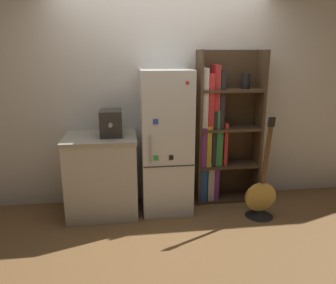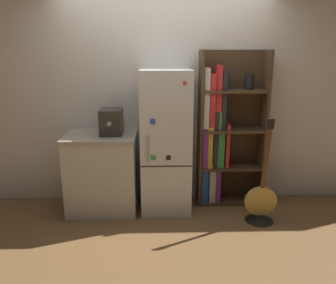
{
  "view_description": "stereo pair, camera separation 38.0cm",
  "coord_description": "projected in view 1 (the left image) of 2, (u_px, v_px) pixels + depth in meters",
  "views": [
    {
      "loc": [
        -0.46,
        -3.49,
        1.81
      ],
      "look_at": [
        0.03,
        0.15,
        0.83
      ],
      "focal_mm": 35.0,
      "sensor_mm": 36.0,
      "label": 1
    },
    {
      "loc": [
        -0.08,
        -3.52,
        1.81
      ],
      "look_at": [
        0.03,
        0.15,
        0.83
      ],
      "focal_mm": 35.0,
      "sensor_mm": 36.0,
      "label": 2
    }
  ],
  "objects": [
    {
      "name": "bookshelf",
      "position": [
        219.0,
        133.0,
        4.04
      ],
      "size": [
        0.79,
        0.31,
        1.87
      ],
      "color": "#4C3823",
      "rests_on": "ground_plane"
    },
    {
      "name": "espresso_machine",
      "position": [
        111.0,
        123.0,
        3.65
      ],
      "size": [
        0.24,
        0.37,
        0.29
      ],
      "color": "#38332D",
      "rests_on": "kitchen_counter"
    },
    {
      "name": "refrigerator",
      "position": [
        166.0,
        142.0,
        3.81
      ],
      "size": [
        0.57,
        0.61,
        1.66
      ],
      "color": "white",
      "rests_on": "ground_plane"
    },
    {
      "name": "wall_back",
      "position": [
        162.0,
        98.0,
        3.99
      ],
      "size": [
        8.0,
        0.05,
        2.6
      ],
      "color": "white",
      "rests_on": "ground_plane"
    },
    {
      "name": "ground_plane",
      "position": [
        167.0,
        213.0,
        3.87
      ],
      "size": [
        16.0,
        16.0,
        0.0
      ],
      "primitive_type": "plane",
      "color": "olive"
    },
    {
      "name": "kitchen_counter",
      "position": [
        102.0,
        175.0,
        3.79
      ],
      "size": [
        0.81,
        0.65,
        0.93
      ],
      "color": "beige",
      "rests_on": "ground_plane"
    },
    {
      "name": "guitar",
      "position": [
        260.0,
        202.0,
        3.75
      ],
      "size": [
        0.36,
        0.32,
        1.19
      ],
      "color": "black",
      "rests_on": "ground_plane"
    }
  ]
}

